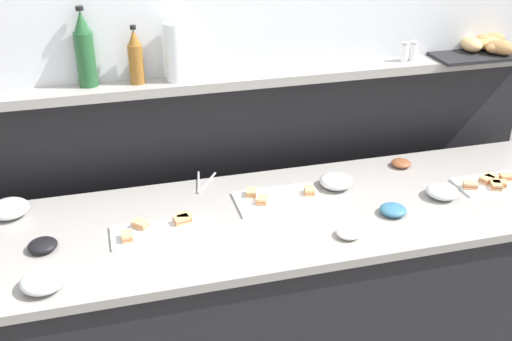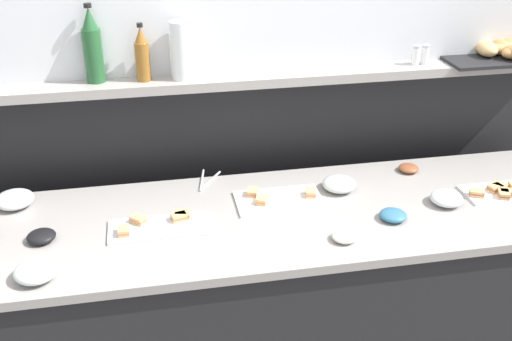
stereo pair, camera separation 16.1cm
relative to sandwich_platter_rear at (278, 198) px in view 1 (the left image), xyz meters
name	(u,v)px [view 1 (the left image)]	position (x,y,z in m)	size (l,w,h in m)	color
ground_plane	(242,300)	(-0.04, 0.50, -0.90)	(12.00, 12.00, 0.00)	slate
buffet_counter	(275,304)	(-0.04, -0.10, -0.45)	(2.72, 0.73, 0.89)	black
back_ledge_unit	(243,194)	(-0.04, 0.44, -0.21)	(2.83, 0.22, 1.30)	black
sandwich_platter_rear	(278,198)	(0.00, 0.00, 0.00)	(0.35, 0.20, 0.04)	white
sandwich_platter_side	(161,230)	(-0.48, -0.11, 0.00)	(0.37, 0.16, 0.04)	silver
sandwich_platter_front	(493,182)	(0.92, -0.11, 0.00)	(0.33, 0.16, 0.04)	white
glass_bowl_large	(336,182)	(0.27, 0.05, 0.02)	(0.14, 0.14, 0.06)	silver
glass_bowl_medium	(442,192)	(0.65, -0.15, 0.01)	(0.13, 0.13, 0.05)	silver
glass_bowl_small	(43,282)	(-0.89, -0.35, 0.02)	(0.14, 0.14, 0.06)	silver
glass_bowl_extra	(9,209)	(-1.03, 0.16, 0.02)	(0.15, 0.15, 0.06)	silver
condiment_bowl_teal	(401,163)	(0.62, 0.15, 0.01)	(0.09, 0.09, 0.03)	brown
condiment_bowl_red	(348,233)	(0.17, -0.32, 0.01)	(0.09, 0.09, 0.03)	silver
condiment_bowl_cream	(393,210)	(0.40, -0.22, 0.01)	(0.10, 0.10, 0.04)	teal
condiment_bowl_dark	(43,245)	(-0.90, -0.12, 0.01)	(0.10, 0.10, 0.04)	black
serving_tongs	(202,183)	(-0.27, 0.22, 0.00)	(0.11, 0.19, 0.01)	#B7BABF
wine_bottle_green	(85,51)	(-0.68, 0.39, 0.55)	(0.08, 0.08, 0.32)	#23562D
vinegar_bottle_amber	(136,58)	(-0.49, 0.37, 0.51)	(0.06, 0.06, 0.24)	#8E5B23
salt_shaker	(404,52)	(0.69, 0.36, 0.45)	(0.03, 0.03, 0.09)	white
pepper_shaker	(413,51)	(0.74, 0.36, 0.45)	(0.03, 0.03, 0.09)	white
bread_basket	(485,45)	(1.12, 0.38, 0.45)	(0.42, 0.30, 0.08)	black
water_carafe	(176,52)	(-0.33, 0.36, 0.53)	(0.09, 0.09, 0.24)	silver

